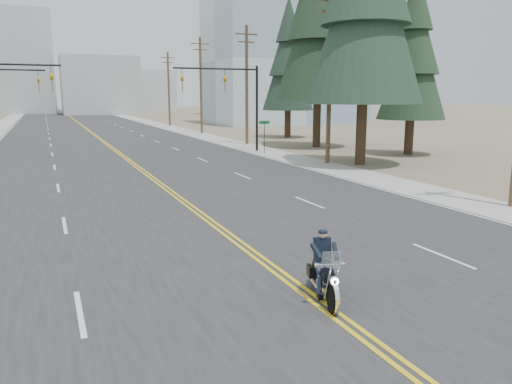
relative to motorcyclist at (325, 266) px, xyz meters
The scene contains 18 objects.
ground_plane 2.75m from the motorcyclist, 94.98° to the right, with size 400.00×400.00×0.00m, color #776D56.
road 67.38m from the motorcyclist, 90.19° to the left, with size 20.00×200.00×0.01m, color #303033.
sidewalk_right 68.32m from the motorcyclist, 80.50° to the left, with size 3.00×200.00×0.01m, color #A5A5A0.
traffic_mast_right 30.93m from the motorcyclist, 73.42° to the left, with size 7.10×0.26×7.00m.
street_sign 29.36m from the motorcyclist, 68.89° to the left, with size 0.90×0.06×2.62m.
utility_pole_b 24.34m from the motorcyclist, 58.94° to the left, with size 2.20×0.30×11.50m.
utility_pole_c 37.77m from the motorcyclist, 70.87° to the left, with size 2.20×0.30×11.00m.
utility_pole_d 52.11m from the motorcyclist, 76.31° to the left, with size 2.20×0.30×11.50m.
utility_pole_e 68.66m from the motorcyclist, 79.68° to the left, with size 2.20×0.30×11.00m.
glass_building 75.06m from the motorcyclist, 64.75° to the left, with size 24.00×16.00×20.00m, color #9EB5CC.
haze_bldg_b 122.78m from the motorcyclist, 86.37° to the left, with size 18.00×14.00×14.00m, color #ADB2B7.
haze_bldg_c 114.80m from the motorcyclist, 69.68° to the left, with size 16.00×12.00×18.00m, color #B7BCC6.
haze_bldg_d 138.46m from the motorcyclist, 95.09° to the left, with size 20.00×15.00×26.00m, color #ADB2B7.
haze_bldg_e 149.53m from the motorcyclist, 80.46° to the left, with size 14.00×14.00×12.00m, color #B7BCC6.
motorcyclist is the anchor object (origin of this frame).
conifer_mid 31.34m from the motorcyclist, 46.98° to the left, with size 5.22×5.22×13.93m.
conifer_tall 36.71m from the motorcyclist, 60.65° to the left, with size 7.53×7.53×20.93m.
conifer_far 45.93m from the motorcyclist, 64.64° to the left, with size 5.64×5.64×15.11m.
Camera 1 is at (-5.40, -6.69, 4.61)m, focal length 35.00 mm.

